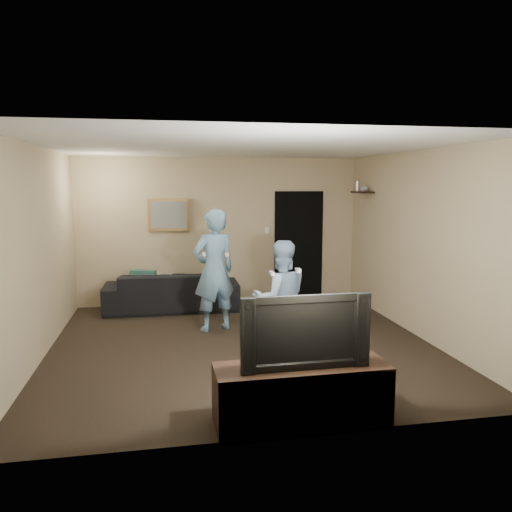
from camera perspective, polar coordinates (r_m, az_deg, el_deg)
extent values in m
plane|color=black|center=(6.79, -1.59, -10.06)|extent=(5.00, 5.00, 0.00)
cube|color=silver|center=(6.47, -1.68, 12.38)|extent=(5.00, 5.00, 0.04)
cube|color=tan|center=(8.97, -4.12, 2.89)|extent=(5.00, 0.04, 2.60)
cube|color=tan|center=(4.08, 3.84, -3.54)|extent=(5.00, 0.04, 2.60)
cube|color=tan|center=(6.60, -23.61, 0.30)|extent=(0.04, 5.00, 2.60)
cube|color=tan|center=(7.32, 18.10, 1.30)|extent=(0.04, 5.00, 2.60)
imported|color=black|center=(8.65, -9.58, -3.92)|extent=(2.26, 0.92, 0.66)
cube|color=#194C42|center=(8.62, -12.76, -3.02)|extent=(0.46, 0.26, 0.43)
cube|color=olive|center=(8.86, -9.93, 4.67)|extent=(0.72, 0.05, 0.57)
cube|color=slate|center=(8.84, -9.93, 4.66)|extent=(0.62, 0.01, 0.47)
cube|color=black|center=(9.24, 4.89, 1.17)|extent=(0.90, 0.06, 2.00)
cube|color=silver|center=(9.08, 1.25, 2.97)|extent=(0.08, 0.02, 0.12)
cube|color=black|center=(8.85, 12.06, 7.13)|extent=(0.20, 0.60, 0.03)
imported|color=#A8A7AC|center=(8.78, 12.27, 7.67)|extent=(0.15, 0.15, 0.14)
cylinder|color=white|center=(9.06, 11.52, 7.84)|extent=(0.06, 0.06, 0.18)
cube|color=black|center=(4.68, 5.23, -15.53)|extent=(1.57, 0.53, 0.56)
imported|color=black|center=(4.47, 5.33, -8.33)|extent=(1.15, 0.17, 0.66)
imported|color=#6995B7|center=(7.27, -4.82, -1.65)|extent=(0.75, 0.62, 1.78)
cube|color=white|center=(6.99, -5.97, 0.22)|extent=(0.04, 0.14, 0.04)
cube|color=white|center=(7.03, -3.37, 0.17)|extent=(0.05, 0.09, 0.05)
imported|color=#86A2C3|center=(6.18, 2.83, -4.91)|extent=(0.72, 0.57, 1.45)
cube|color=white|center=(5.86, 1.83, -1.98)|extent=(0.04, 0.14, 0.04)
cube|color=white|center=(5.93, 4.85, -1.66)|extent=(0.05, 0.09, 0.05)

